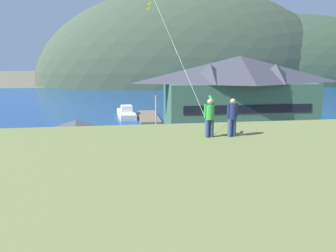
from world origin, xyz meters
TOP-DOWN VIEW (x-y plane):
  - ground_plane at (0.00, 0.00)m, footprint 600.00×600.00m
  - parking_lot_pad at (0.00, 5.00)m, footprint 40.00×20.00m
  - bay_water at (0.00, 60.00)m, footprint 360.00×84.00m
  - far_hill_west_ridge at (25.67, 118.52)m, footprint 130.65×68.51m
  - far_hill_east_peak at (71.98, 120.73)m, footprint 128.59×64.37m
  - harbor_lodge at (11.69, 21.26)m, footprint 21.44×9.10m
  - storage_shed_near_lot at (-8.43, 6.26)m, footprint 7.99×5.64m
  - wharf_dock at (-0.09, 32.28)m, footprint 3.20×11.80m
  - moored_boat_wharfside at (-3.78, 35.29)m, footprint 3.41×8.56m
  - parked_car_back_row_right at (14.68, 6.90)m, footprint 4.26×2.17m
  - parked_car_mid_row_near at (9.16, 6.53)m, footprint 4.28×2.22m
  - parked_car_front_row_silver at (-7.84, 0.16)m, footprint 4.26×2.18m
  - parked_car_mid_row_center at (-0.11, 5.87)m, footprint 4.26×2.16m
  - parked_car_mid_row_far at (5.25, -0.36)m, footprint 4.27×2.19m
  - parking_light_pole at (-1.05, 10.56)m, footprint 0.24×0.78m
  - person_kite_flyer at (-0.56, -7.99)m, footprint 0.52×0.69m
  - person_companion at (0.49, -8.00)m, footprint 0.54×0.40m

SIDE VIEW (x-z plane):
  - ground_plane at x=0.00m, z-range 0.00..0.00m
  - far_hill_west_ridge at x=25.67m, z-range -39.85..39.85m
  - far_hill_east_peak at x=71.98m, z-range -30.22..30.22m
  - bay_water at x=0.00m, z-range 0.00..0.03m
  - parking_lot_pad at x=0.00m, z-range 0.00..0.10m
  - wharf_dock at x=-0.09m, z-range 0.00..0.70m
  - moored_boat_wharfside at x=-3.78m, z-range -0.36..1.80m
  - parked_car_back_row_right at x=14.68m, z-range 0.15..1.97m
  - parked_car_mid_row_near at x=9.16m, z-range 0.15..1.97m
  - parked_car_front_row_silver at x=-7.84m, z-range 0.15..1.97m
  - parked_car_mid_row_center at x=-0.11m, z-range 0.15..1.97m
  - parked_car_mid_row_far at x=5.25m, z-range 0.15..1.97m
  - storage_shed_near_lot at x=-8.43m, z-range 0.09..5.03m
  - parking_light_pole at x=-1.05m, z-range 0.63..6.94m
  - harbor_lodge at x=11.69m, z-range 0.33..10.86m
  - person_companion at x=0.49m, z-range 6.59..8.33m
  - person_kite_flyer at x=-0.56m, z-range 6.55..8.41m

